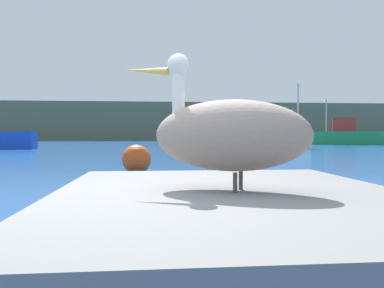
{
  "coord_description": "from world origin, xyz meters",
  "views": [
    {
      "loc": [
        0.32,
        -2.85,
        1.05
      ],
      "look_at": [
        1.88,
        13.5,
        0.64
      ],
      "focal_mm": 36.33,
      "sensor_mm": 36.0,
      "label": 1
    }
  ],
  "objects_px": {
    "fishing_boat_green": "(348,135)",
    "fishing_boat_white": "(280,135)",
    "mooring_buoy": "(136,159)",
    "pelican": "(229,134)"
  },
  "relations": [
    {
      "from": "mooring_buoy",
      "to": "fishing_boat_green",
      "type": "bearing_deg",
      "value": 53.82
    },
    {
      "from": "fishing_boat_white",
      "to": "mooring_buoy",
      "type": "height_order",
      "value": "fishing_boat_white"
    },
    {
      "from": "fishing_boat_white",
      "to": "mooring_buoy",
      "type": "bearing_deg",
      "value": -98.93
    },
    {
      "from": "fishing_boat_green",
      "to": "fishing_boat_white",
      "type": "xyz_separation_m",
      "value": [
        -10.38,
        -9.68,
        0.05
      ]
    },
    {
      "from": "pelican",
      "to": "fishing_boat_green",
      "type": "xyz_separation_m",
      "value": [
        19.15,
        35.25,
        -0.12
      ]
    },
    {
      "from": "fishing_boat_green",
      "to": "mooring_buoy",
      "type": "relative_size",
      "value": 10.04
    },
    {
      "from": "fishing_boat_green",
      "to": "pelican",
      "type": "bearing_deg",
      "value": 85.72
    },
    {
      "from": "pelican",
      "to": "mooring_buoy",
      "type": "distance_m",
      "value": 7.79
    },
    {
      "from": "fishing_boat_green",
      "to": "fishing_boat_white",
      "type": "bearing_deg",
      "value": 67.25
    },
    {
      "from": "fishing_boat_white",
      "to": "mooring_buoy",
      "type": "relative_size",
      "value": 6.17
    }
  ]
}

